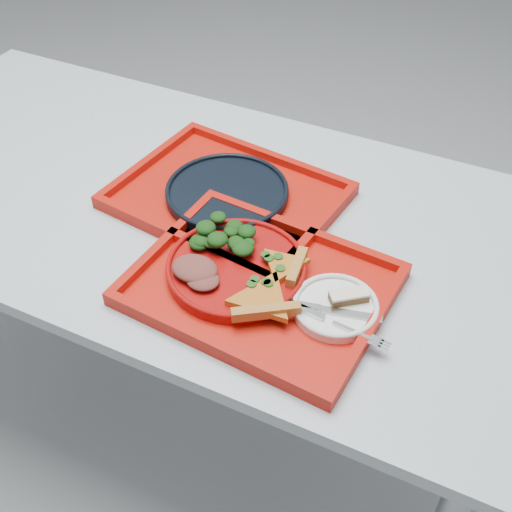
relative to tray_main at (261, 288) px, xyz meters
The scene contains 14 objects.
ground 0.83m from the tray_main, 149.82° to the left, with size 10.00×10.00×0.00m, color gray.
table 0.34m from the tray_main, 149.82° to the left, with size 1.60×0.80×0.75m.
tray_main is the anchor object (origin of this frame).
tray_far 0.27m from the tray_main, 130.59° to the left, with size 0.45×0.35×0.01m, color #B01309.
dinner_plate 0.06m from the tray_main, 169.70° to the left, with size 0.26×0.26×0.02m, color #970B0A.
side_plate 0.15m from the tray_main, ahead, with size 0.15×0.15×0.01m, color white.
navy_plate 0.27m from the tray_main, 130.59° to the left, with size 0.26×0.26×0.02m, color black.
pizza_slice_a 0.07m from the tray_main, 60.65° to the right, with size 0.14×0.12×0.02m, color gold, non-canonical shape.
pizza_slice_b 0.06m from the tray_main, 60.26° to the left, with size 0.10×0.09×0.02m, color gold, non-canonical shape.
salad_heap 0.13m from the tray_main, 147.78° to the left, with size 0.10×0.09×0.05m, color black.
meat_portion 0.13m from the tray_main, 159.89° to the right, with size 0.09×0.07×0.03m, color brown.
dessert_bar 0.16m from the tray_main, ahead, with size 0.07×0.06×0.02m.
knife 0.14m from the tray_main, ahead, with size 0.18×0.02×0.01m, color silver.
fork 0.16m from the tray_main, 14.54° to the right, with size 0.18×0.02×0.01m, color silver.
Camera 1 is at (0.63, -0.91, 1.61)m, focal length 45.00 mm.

